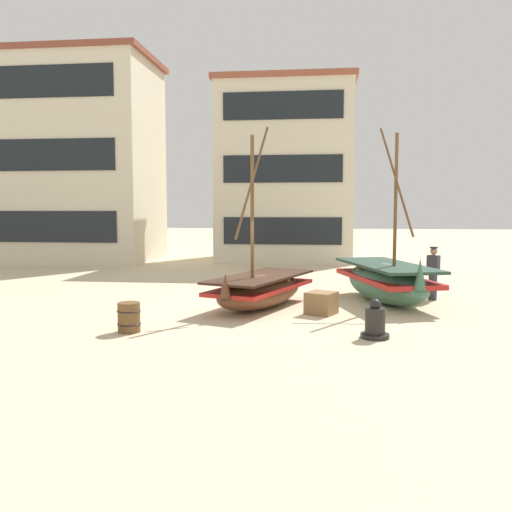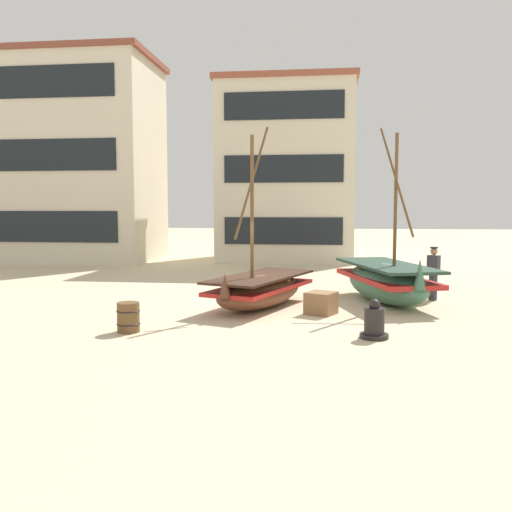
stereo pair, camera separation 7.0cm
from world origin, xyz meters
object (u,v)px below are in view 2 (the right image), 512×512
at_px(capstan_winch, 374,323).
at_px(harbor_building_main, 287,172).
at_px(wooden_barrel, 128,317).
at_px(harbor_building_annex, 57,160).
at_px(fisherman_by_hull, 433,274).
at_px(cargo_crate, 321,303).
at_px(fishing_boat_near_left, 260,289).
at_px(fishing_boat_centre_large, 386,281).

bearing_deg(capstan_winch, harbor_building_main, 99.87).
distance_m(wooden_barrel, harbor_building_annex, 20.18).
xyz_separation_m(wooden_barrel, harbor_building_main, (2.48, 18.37, 4.51)).
bearing_deg(fisherman_by_hull, wooden_barrel, -145.70).
bearing_deg(harbor_building_main, fisherman_by_hull, -67.08).
distance_m(fisherman_by_hull, harbor_building_annex, 21.79).
distance_m(fisherman_by_hull, cargo_crate, 4.44).
bearing_deg(capstan_winch, fishing_boat_near_left, 130.49).
bearing_deg(cargo_crate, harbor_building_main, 97.25).
relative_size(wooden_barrel, cargo_crate, 0.96).
distance_m(capstan_winch, wooden_barrel, 5.66).
distance_m(capstan_winch, harbor_building_annex, 23.47).
bearing_deg(wooden_barrel, fishing_boat_near_left, 52.86).
distance_m(fishing_boat_centre_large, harbor_building_annex, 20.93).
height_order(fishing_boat_centre_large, capstan_winch, fishing_boat_centre_large).
bearing_deg(fishing_boat_near_left, harbor_building_main, 90.84).
relative_size(fisherman_by_hull, wooden_barrel, 2.41).
distance_m(harbor_building_main, harbor_building_annex, 12.72).
distance_m(fishing_boat_centre_large, capstan_winch, 4.81).
xyz_separation_m(fishing_boat_centre_large, wooden_barrel, (-6.44, -4.82, -0.31)).
height_order(fisherman_by_hull, harbor_building_annex, harbor_building_annex).
relative_size(fishing_boat_centre_large, cargo_crate, 7.38).
distance_m(cargo_crate, harbor_building_annex, 20.84).
bearing_deg(harbor_building_annex, harbor_building_main, 7.62).
height_order(fishing_boat_near_left, fisherman_by_hull, fishing_boat_near_left).
distance_m(fishing_boat_near_left, capstan_winch, 4.56).
xyz_separation_m(fisherman_by_hull, harbor_building_main, (-5.48, 12.95, 4.03)).
height_order(fishing_boat_centre_large, wooden_barrel, fishing_boat_centre_large).
bearing_deg(harbor_building_annex, capstan_winch, -46.46).
bearing_deg(wooden_barrel, fishing_boat_centre_large, 36.82).
bearing_deg(harbor_building_main, wooden_barrel, -97.68).
relative_size(capstan_winch, harbor_building_main, 0.09).
height_order(fishing_boat_centre_large, harbor_building_annex, harbor_building_annex).
height_order(cargo_crate, harbor_building_annex, harbor_building_annex).
relative_size(fishing_boat_centre_large, harbor_building_main, 0.55).
distance_m(fishing_boat_near_left, fisherman_by_hull, 5.59).
height_order(fishing_boat_near_left, cargo_crate, fishing_boat_near_left).
xyz_separation_m(wooden_barrel, harbor_building_annex, (-10.12, 16.69, 5.14)).
distance_m(fishing_boat_near_left, harbor_building_main, 15.43).
height_order(harbor_building_main, harbor_building_annex, harbor_building_annex).
relative_size(capstan_winch, harbor_building_annex, 0.08).
bearing_deg(harbor_building_annex, wooden_barrel, -58.77).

